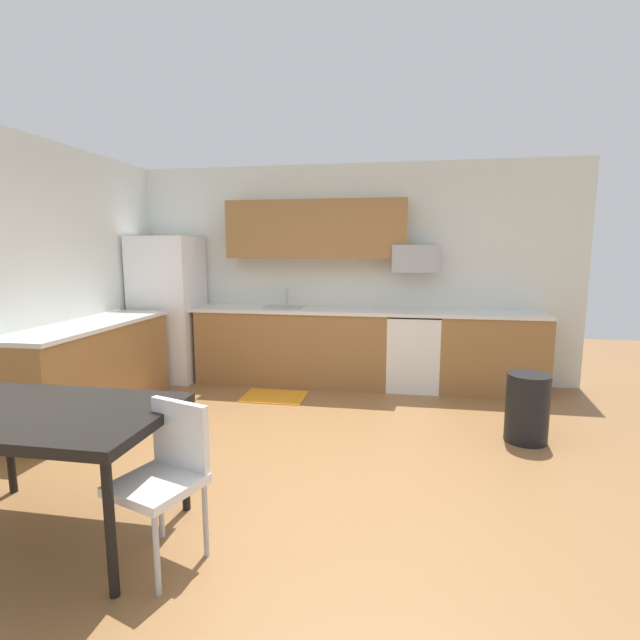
# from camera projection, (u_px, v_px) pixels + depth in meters

# --- Properties ---
(ground_plane) EXTENTS (12.00, 12.00, 0.00)m
(ground_plane) POSITION_uv_depth(u_px,v_px,m) (298.00, 467.00, 3.63)
(ground_plane) COLOR olive
(wall_back) EXTENTS (5.80, 0.10, 2.70)m
(wall_back) POSITION_uv_depth(u_px,v_px,m) (342.00, 274.00, 6.01)
(wall_back) COLOR silver
(wall_back) RESTS_ON ground
(cabinet_run_back) EXTENTS (2.35, 0.60, 0.90)m
(cabinet_run_back) POSITION_uv_depth(u_px,v_px,m) (293.00, 347.00, 5.90)
(cabinet_run_back) COLOR olive
(cabinet_run_back) RESTS_ON ground
(cabinet_run_back_right) EXTENTS (1.20, 0.60, 0.90)m
(cabinet_run_back_right) POSITION_uv_depth(u_px,v_px,m) (491.00, 354.00, 5.50)
(cabinet_run_back_right) COLOR olive
(cabinet_run_back_right) RESTS_ON ground
(cabinet_run_left) EXTENTS (0.60, 2.00, 0.90)m
(cabinet_run_left) POSITION_uv_depth(u_px,v_px,m) (91.00, 371.00, 4.73)
(cabinet_run_left) COLOR olive
(cabinet_run_left) RESTS_ON ground
(countertop_back) EXTENTS (4.80, 0.64, 0.04)m
(countertop_back) POSITION_uv_depth(u_px,v_px,m) (338.00, 311.00, 5.73)
(countertop_back) COLOR silver
(countertop_back) RESTS_ON cabinet_run_back
(countertop_left) EXTENTS (0.64, 2.00, 0.04)m
(countertop_left) POSITION_uv_depth(u_px,v_px,m) (88.00, 325.00, 4.66)
(countertop_left) COLOR silver
(countertop_left) RESTS_ON cabinet_run_left
(upper_cabinets_back) EXTENTS (2.20, 0.34, 0.70)m
(upper_cabinets_back) POSITION_uv_depth(u_px,v_px,m) (316.00, 229.00, 5.76)
(upper_cabinets_back) COLOR olive
(refrigerator) EXTENTS (0.76, 0.70, 1.82)m
(refrigerator) POSITION_uv_depth(u_px,v_px,m) (169.00, 308.00, 6.03)
(refrigerator) COLOR white
(refrigerator) RESTS_ON ground
(oven_range) EXTENTS (0.60, 0.60, 0.91)m
(oven_range) POSITION_uv_depth(u_px,v_px,m) (413.00, 351.00, 5.65)
(oven_range) COLOR white
(oven_range) RESTS_ON ground
(microwave) EXTENTS (0.54, 0.36, 0.32)m
(microwave) POSITION_uv_depth(u_px,v_px,m) (415.00, 258.00, 5.58)
(microwave) COLOR #9EA0A5
(sink_basin) EXTENTS (0.48, 0.40, 0.14)m
(sink_basin) POSITION_uv_depth(u_px,v_px,m) (283.00, 313.00, 5.85)
(sink_basin) COLOR #A5A8AD
(sink_basin) RESTS_ON countertop_back
(sink_faucet) EXTENTS (0.02, 0.02, 0.24)m
(sink_faucet) POSITION_uv_depth(u_px,v_px,m) (287.00, 298.00, 6.01)
(sink_faucet) COLOR #B2B5BA
(sink_faucet) RESTS_ON countertop_back
(dining_table) EXTENTS (1.40, 0.90, 0.77)m
(dining_table) POSITION_uv_depth(u_px,v_px,m) (45.00, 420.00, 2.67)
(dining_table) COLOR black
(dining_table) RESTS_ON ground
(chair_near_table) EXTENTS (0.51, 0.51, 0.85)m
(chair_near_table) POSITION_uv_depth(u_px,v_px,m) (166.00, 469.00, 2.51)
(chair_near_table) COLOR white
(chair_near_table) RESTS_ON ground
(trash_bin) EXTENTS (0.36, 0.36, 0.60)m
(trash_bin) POSITION_uv_depth(u_px,v_px,m) (527.00, 408.00, 4.09)
(trash_bin) COLOR black
(trash_bin) RESTS_ON ground
(floor_mat) EXTENTS (0.70, 0.50, 0.01)m
(floor_mat) POSITION_uv_depth(u_px,v_px,m) (274.00, 396.00, 5.35)
(floor_mat) COLOR orange
(floor_mat) RESTS_ON ground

